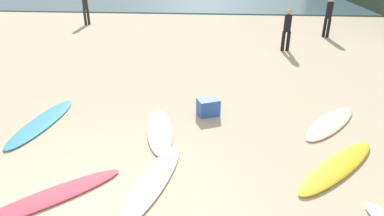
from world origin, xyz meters
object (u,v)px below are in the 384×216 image
at_px(beachgoer_near, 329,15).
at_px(beach_cooler, 208,107).
at_px(surfboard_2, 160,130).
at_px(surfboard_4, 330,123).
at_px(surfboard_5, 42,122).
at_px(surfboard_3, 50,197).
at_px(surfboard_0, 154,180).
at_px(beachgoer_far, 85,6).
at_px(surfboard_1, 337,167).
at_px(beachgoer_mid, 287,28).

height_order(beachgoer_near, beach_cooler, beachgoer_near).
height_order(surfboard_2, beachgoer_near, beachgoer_near).
bearing_deg(surfboard_4, surfboard_5, -137.42).
xyz_separation_m(surfboard_3, beach_cooler, (2.46, 3.34, 0.17)).
height_order(surfboard_0, surfboard_2, surfboard_0).
relative_size(surfboard_5, beachgoer_far, 1.46).
bearing_deg(beach_cooler, surfboard_0, -107.09).
relative_size(surfboard_1, beachgoer_mid, 1.54).
distance_m(surfboard_1, surfboard_2, 3.72).
bearing_deg(beachgoer_mid, surfboard_1, -94.14).
distance_m(surfboard_3, beach_cooler, 4.15).
height_order(surfboard_3, beachgoer_near, beachgoer_near).
xyz_separation_m(surfboard_4, beachgoer_near, (2.29, 8.97, 0.99)).
height_order(surfboard_2, surfboard_5, surfboard_5).
height_order(surfboard_4, beach_cooler, beach_cooler).
bearing_deg(surfboard_3, beachgoer_near, 105.97).
xyz_separation_m(surfboard_0, beachgoer_mid, (3.72, 8.90, 0.87)).
height_order(surfboard_5, beach_cooler, beach_cooler).
xyz_separation_m(surfboard_5, beachgoer_mid, (6.74, 6.94, 0.87)).
bearing_deg(surfboard_3, beach_cooler, 101.89).
xyz_separation_m(surfboard_5, beach_cooler, (3.87, 0.80, 0.17)).
bearing_deg(surfboard_1, surfboard_4, -58.27).
relative_size(surfboard_2, beachgoer_near, 1.21).
xyz_separation_m(surfboard_2, surfboard_4, (3.92, 0.66, -0.00)).
height_order(surfboard_5, beachgoer_far, beachgoer_far).
distance_m(surfboard_3, surfboard_5, 2.90).
xyz_separation_m(beachgoer_near, beachgoer_far, (-12.15, 1.95, -0.04)).
distance_m(surfboard_1, surfboard_5, 6.49).
relative_size(beachgoer_near, beachgoer_mid, 1.11).
relative_size(surfboard_2, beachgoer_mid, 1.34).
xyz_separation_m(surfboard_1, surfboard_5, (-6.36, 1.29, -0.01)).
bearing_deg(beachgoer_far, surfboard_1, 76.85).
relative_size(surfboard_4, beachgoer_near, 1.24).
distance_m(surfboard_1, beachgoer_mid, 8.28).
distance_m(surfboard_5, beachgoer_far, 11.88).
bearing_deg(beachgoer_near, surfboard_5, -83.91).
height_order(surfboard_2, surfboard_3, surfboard_2).
xyz_separation_m(surfboard_0, surfboard_4, (3.72, 2.48, -0.00)).
xyz_separation_m(surfboard_0, beach_cooler, (0.85, 2.76, 0.17)).
bearing_deg(surfboard_5, beach_cooler, 17.48).
xyz_separation_m(surfboard_1, beachgoer_mid, (0.38, 8.23, 0.86)).
height_order(surfboard_3, surfboard_5, surfboard_5).
bearing_deg(surfboard_3, surfboard_2, 107.84).
relative_size(surfboard_4, beachgoer_mid, 1.38).
relative_size(beachgoer_near, beachgoer_far, 1.04).
xyz_separation_m(surfboard_5, beachgoer_far, (-3.13, 11.43, 0.94)).
distance_m(surfboard_4, beachgoer_far, 14.74).
bearing_deg(surfboard_1, beachgoer_near, -60.20).
relative_size(surfboard_5, beach_cooler, 5.09).
bearing_deg(surfboard_4, beachgoer_near, 113.95).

